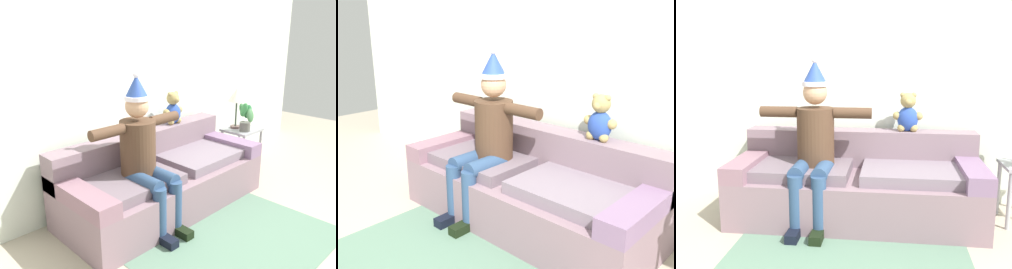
% 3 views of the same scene
% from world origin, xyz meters
% --- Properties ---
extents(back_wall, '(7.00, 0.10, 2.70)m').
position_xyz_m(back_wall, '(0.00, 1.55, 1.35)').
color(back_wall, silver).
rests_on(back_wall, ground_plane).
extents(couch, '(2.26, 0.93, 0.78)m').
position_xyz_m(couch, '(0.00, 1.00, 0.31)').
color(couch, gray).
rests_on(couch, ground_plane).
extents(person_seated, '(1.02, 0.77, 1.50)m').
position_xyz_m(person_seated, '(-0.38, 0.84, 0.75)').
color(person_seated, '#4E3524').
rests_on(person_seated, ground_plane).
extents(teddy_bear, '(0.29, 0.17, 0.38)m').
position_xyz_m(teddy_bear, '(0.46, 1.30, 0.95)').
color(teddy_bear, '#2948A4').
rests_on(teddy_bear, couch).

